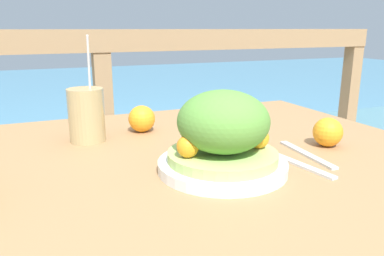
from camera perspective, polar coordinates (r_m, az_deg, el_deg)
name	(u,v)px	position (r m, az deg, el deg)	size (l,w,h in m)	color
patio_table	(182,198)	(0.79, -1.55, -10.63)	(1.14, 0.92, 0.70)	#997047
railing_fence	(103,86)	(1.61, -13.44, 6.19)	(2.80, 0.08, 0.96)	#937551
sea_backdrop	(64,105)	(4.15, -18.88, 3.38)	(12.00, 4.00, 0.37)	teal
salad_plate	(223,137)	(0.69, 4.74, -1.35)	(0.24, 0.24, 0.15)	silver
drink_glass	(87,115)	(0.90, -15.77, 1.93)	(0.08, 0.08, 0.24)	tan
fork	(297,163)	(0.76, 15.70, -5.21)	(0.04, 0.18, 0.00)	silver
knife	(306,154)	(0.82, 17.03, -3.83)	(0.03, 0.18, 0.00)	silver
orange_near_basket	(328,132)	(0.89, 19.99, -0.59)	(0.07, 0.07, 0.07)	orange
orange_near_glass	(142,119)	(0.96, -7.66, 1.41)	(0.07, 0.07, 0.07)	orange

